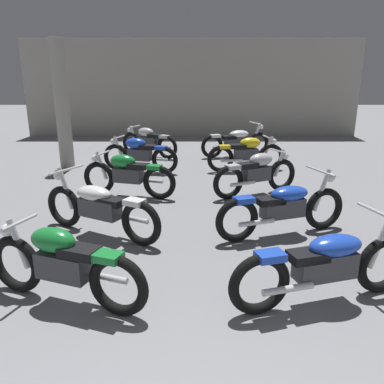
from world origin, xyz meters
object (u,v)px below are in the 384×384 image
Objects in this scene: motorcycle_left_row_4 at (139,154)px; motorcycle_right_row_3 at (257,173)px; support_pillar at (62,105)px; motorcycle_left_row_1 at (63,264)px; motorcycle_right_row_5 at (236,141)px; motorcycle_right_row_1 at (326,264)px; motorcycle_right_row_4 at (246,153)px; motorcycle_left_row_2 at (99,207)px; motorcycle_left_row_3 at (128,174)px; motorcycle_left_row_5 at (149,141)px; motorcycle_right_row_2 at (284,207)px.

motorcycle_right_row_3 is (2.60, -1.90, 0.00)m from motorcycle_left_row_4.
support_pillar is 1.70× the size of motorcycle_left_row_1.
motorcycle_right_row_5 is (2.60, 1.90, -0.01)m from motorcycle_left_row_4.
motorcycle_right_row_1 is at bearing -88.30° from motorcycle_right_row_3.
motorcycle_right_row_1 is 5.84m from motorcycle_right_row_4.
support_pillar is 1.66× the size of motorcycle_left_row_4.
motorcycle_right_row_5 is at bearing 65.32° from motorcycle_left_row_2.
motorcycle_left_row_3 and motorcycle_left_row_5 have the same top height.
motorcycle_left_row_1 is 6.44m from motorcycle_right_row_4.
motorcycle_left_row_2 is 1.01× the size of motorcycle_left_row_4.
motorcycle_right_row_5 is at bearing 91.67° from motorcycle_right_row_4.
motorcycle_left_row_4 is at bearing 89.45° from motorcycle_left_row_1.
motorcycle_left_row_5 is at bearing 114.47° from motorcycle_right_row_2.
motorcycle_left_row_2 is (1.87, -4.45, -1.15)m from support_pillar.
motorcycle_left_row_2 is at bearing -91.16° from motorcycle_left_row_5.
motorcycle_left_row_2 is 4.87m from motorcycle_right_row_4.
support_pillar reaches higher than motorcycle_left_row_2.
motorcycle_right_row_4 is (-0.06, 5.84, 0.01)m from motorcycle_right_row_1.
motorcycle_left_row_3 is 0.92× the size of motorcycle_right_row_2.
motorcycle_right_row_1 is 1.01× the size of motorcycle_right_row_5.
motorcycle_left_row_1 and motorcycle_left_row_5 have the same top height.
motorcycle_left_row_1 is at bearing -91.32° from motorcycle_left_row_3.
motorcycle_left_row_4 is 0.92× the size of motorcycle_right_row_2.
motorcycle_right_row_2 is (-0.04, 1.81, 0.00)m from motorcycle_right_row_1.
motorcycle_left_row_1 is 0.90× the size of motorcycle_right_row_2.
motorcycle_right_row_2 is at bearing -43.85° from support_pillar.
motorcycle_left_row_4 is 0.91× the size of motorcycle_right_row_1.
motorcycle_right_row_2 is (2.64, -5.81, -0.01)m from motorcycle_left_row_5.
motorcycle_left_row_2 is at bearing -179.99° from motorcycle_right_row_2.
motorcycle_right_row_4 is (0.06, 1.97, 0.00)m from motorcycle_right_row_3.
support_pillar is 2.32m from motorcycle_left_row_4.
support_pillar is 4.91m from motorcycle_right_row_5.
motorcycle_left_row_2 is at bearing -67.19° from support_pillar.
support_pillar is at bearing -162.89° from motorcycle_right_row_5.
motorcycle_left_row_3 is 0.91× the size of motorcycle_right_row_1.
motorcycle_right_row_3 is at bearing 55.59° from motorcycle_left_row_1.
support_pillar is 5.27m from motorcycle_right_row_3.
motorcycle_right_row_1 is at bearing 0.08° from motorcycle_left_row_1.
motorcycle_left_row_2 is 3.34m from motorcycle_right_row_1.
motorcycle_left_row_5 is (0.08, 7.62, 0.00)m from motorcycle_left_row_1.
motorcycle_left_row_1 is 5.78m from motorcycle_left_row_4.
motorcycle_right_row_1 is 3.87m from motorcycle_right_row_3.
motorcycle_left_row_5 is at bearing 90.04° from motorcycle_left_row_3.
motorcycle_left_row_2 is at bearing 91.07° from motorcycle_left_row_1.
motorcycle_left_row_2 is at bearing -142.52° from motorcycle_right_row_3.
motorcycle_right_row_2 reaches higher than motorcycle_left_row_1.
motorcycle_left_row_1 is 0.96× the size of motorcycle_left_row_2.
motorcycle_left_row_5 is at bearing 89.37° from motorcycle_left_row_1.
support_pillar is at bearing 112.81° from motorcycle_left_row_2.
motorcycle_right_row_1 is (2.77, 0.00, -0.01)m from motorcycle_left_row_1.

